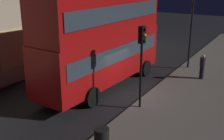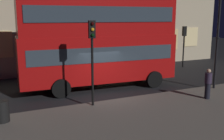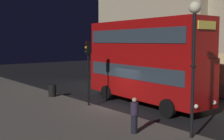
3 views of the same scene
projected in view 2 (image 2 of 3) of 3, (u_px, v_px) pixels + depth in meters
ground_plane at (106, 97)px, 15.38m from camera, size 80.00×80.00×0.00m
sidewalk_slab at (155, 128)px, 10.94m from camera, size 44.00×8.17×0.12m
double_decker_bus at (99, 39)px, 16.77m from camera, size 10.07×3.19×5.71m
traffic_light_near_kerb at (92, 46)px, 13.00m from camera, size 0.36×0.38×4.23m
traffic_light_far_side at (184, 38)px, 23.98m from camera, size 0.34×0.37×3.69m
street_lamp at (219, 18)px, 16.02m from camera, size 0.52×0.52×5.88m
pedestrian at (208, 84)px, 14.51m from camera, size 0.37×0.37×1.66m
litter_bin at (2, 111)px, 11.38m from camera, size 0.59×0.59×0.93m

